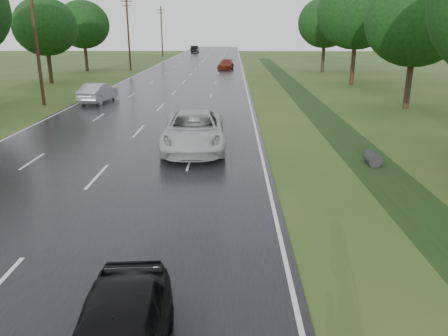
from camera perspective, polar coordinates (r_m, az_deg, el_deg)
The scene contains 17 objects.
road at distance 53.93m, azimuth -4.72°, elevation 11.71°, with size 14.00×180.00×0.04m, color black.
edge_stripe_east at distance 53.68m, azimuth 2.62°, elevation 11.75°, with size 0.12×180.00×0.01m, color silver.
edge_stripe_west at distance 55.02m, azimuth -11.88°, elevation 11.55°, with size 0.12×180.00×0.01m, color silver.
center_line at distance 53.93m, azimuth -4.72°, elevation 11.74°, with size 0.12×180.00×0.01m, color silver.
drainage_ditch at distance 28.32m, azimuth 13.64°, elevation 5.81°, with size 2.20×120.00×0.56m.
utility_pole_mid at distance 36.42m, azimuth -23.41°, elevation 15.65°, with size 1.60×0.26×10.00m.
utility_pole_far at distance 65.02m, azimuth -12.40°, elevation 16.98°, with size 1.60×0.26×10.00m.
utility_pole_distant at distance 94.50m, azimuth -8.14°, elevation 17.33°, with size 1.60×0.26×10.00m.
tree_east_c at distance 34.82m, azimuth 23.83°, elevation 17.12°, with size 7.00×7.00×9.29m.
tree_east_d at distance 48.03m, azimuth 17.03°, elevation 18.83°, with size 8.00×8.00×10.76m.
tree_east_f at distance 61.58m, azimuth 13.11°, elevation 18.00°, with size 7.20×7.20×9.62m.
tree_west_d at distance 51.25m, azimuth -22.34°, elevation 16.70°, with size 6.60×6.60×8.80m.
tree_west_f at distance 64.60m, azimuth -17.94°, elevation 17.39°, with size 7.00×7.00×9.29m.
white_pickup at distance 21.31m, azimuth -3.96°, elevation 4.88°, with size 2.95×6.39×1.78m, color #BABABA.
silver_sedan at distance 36.62m, azimuth -16.08°, elevation 9.45°, with size 1.60×4.58×1.51m, color gray.
far_car_red at distance 64.57m, azimuth 0.25°, elevation 13.38°, with size 1.87×4.59×1.33m, color maroon.
far_car_dark at distance 109.84m, azimuth -3.82°, elevation 15.24°, with size 1.73×4.95×1.63m, color black.
Camera 1 is at (5.38, -8.37, 5.67)m, focal length 35.00 mm.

